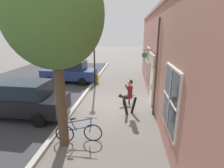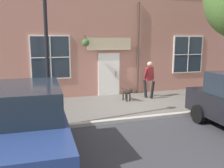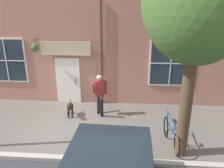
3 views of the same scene
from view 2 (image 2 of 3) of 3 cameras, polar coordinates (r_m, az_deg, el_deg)
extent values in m
plane|color=#66605B|center=(10.86, 5.76, -4.63)|extent=(90.00, 90.00, 0.00)
cube|color=#B2ADA3|center=(9.12, 10.84, -7.28)|extent=(0.20, 28.00, 0.12)
cube|color=#B27566|center=(12.69, 1.67, 9.16)|extent=(0.30, 18.00, 5.08)
cube|color=white|center=(12.45, -0.74, 2.26)|extent=(0.10, 1.10, 2.10)
cube|color=#232D38|center=(12.43, -0.70, 2.01)|extent=(0.03, 0.90, 1.90)
cylinder|color=#47382D|center=(12.47, 0.92, 2.27)|extent=(0.03, 0.03, 0.30)
cube|color=beige|center=(12.24, -0.62, 9.17)|extent=(0.08, 2.20, 0.60)
cylinder|color=#47382D|center=(12.83, 6.01, 7.98)|extent=(0.09, 0.09, 4.57)
cylinder|color=#47382D|center=(11.81, -6.27, 10.88)|extent=(0.44, 0.04, 0.04)
cylinder|color=#47382D|center=(11.64, -6.07, 10.00)|extent=(0.01, 0.01, 0.34)
cone|color=#2D2823|center=(11.64, -6.05, 8.92)|extent=(0.32, 0.32, 0.18)
sphere|color=#3D6B33|center=(11.64, -6.06, 9.36)|extent=(0.34, 0.34, 0.34)
cube|color=white|center=(11.84, -13.88, 5.93)|extent=(0.08, 1.82, 2.02)
cube|color=#232D38|center=(11.81, -13.87, 5.92)|extent=(0.03, 1.70, 1.90)
cube|color=white|center=(11.79, -13.86, 5.91)|extent=(0.04, 0.04, 1.90)
cube|color=white|center=(11.79, -13.86, 5.91)|extent=(0.04, 1.70, 0.04)
cube|color=white|center=(14.37, 16.92, 6.49)|extent=(0.08, 1.82, 2.02)
cube|color=#232D38|center=(14.34, 16.99, 6.48)|extent=(0.03, 1.70, 1.90)
cube|color=white|center=(14.32, 17.04, 6.47)|extent=(0.04, 0.04, 1.90)
cube|color=white|center=(14.32, 17.04, 6.47)|extent=(0.04, 1.70, 0.04)
cylinder|color=black|center=(11.87, 9.22, -1.32)|extent=(0.31, 0.14, 0.86)
cylinder|color=black|center=(12.15, 7.59, -1.01)|extent=(0.31, 0.14, 0.86)
cube|color=maroon|center=(11.89, 8.49, 2.33)|extent=(0.23, 0.35, 0.62)
sphere|color=tan|center=(11.81, 8.59, 4.57)|extent=(0.23, 0.23, 0.23)
sphere|color=black|center=(11.84, 8.53, 4.70)|extent=(0.22, 0.22, 0.22)
cylinder|color=maroon|center=(12.03, 9.36, 2.54)|extent=(0.16, 0.09, 0.57)
cylinder|color=maroon|center=(11.68, 7.74, 2.46)|extent=(0.33, 0.10, 0.52)
ellipsoid|color=black|center=(11.37, 3.34, -1.75)|extent=(0.60, 0.37, 0.24)
cylinder|color=black|center=(11.33, 4.12, -3.16)|extent=(0.06, 0.06, 0.32)
cylinder|color=black|center=(11.25, 3.44, -3.26)|extent=(0.06, 0.06, 0.32)
cylinder|color=black|center=(11.60, 3.22, -2.83)|extent=(0.06, 0.06, 0.32)
cylinder|color=black|center=(11.52, 2.55, -2.92)|extent=(0.06, 0.06, 0.32)
sphere|color=black|center=(11.07, 4.29, -1.60)|extent=(0.20, 0.20, 0.20)
cone|color=black|center=(10.98, 4.60, -1.80)|extent=(0.12, 0.11, 0.09)
cone|color=black|center=(11.09, 4.48, -1.09)|extent=(0.06, 0.06, 0.07)
cone|color=black|center=(11.03, 4.05, -1.14)|extent=(0.06, 0.06, 0.07)
cylinder|color=black|center=(11.66, 2.40, -1.19)|extent=(0.21, 0.08, 0.14)
torus|color=black|center=(12.24, 21.61, -2.03)|extent=(0.70, 0.05, 0.70)
cylinder|color=#1E4C8C|center=(11.88, 23.55, -1.54)|extent=(0.98, 0.20, 0.19)
cylinder|color=#1E4C8C|center=(11.74, 24.28, -1.02)|extent=(0.23, 0.07, 0.48)
cylinder|color=#1E4C8C|center=(11.85, 23.47, 0.02)|extent=(0.82, 0.17, 0.16)
cylinder|color=#1E4C8C|center=(12.13, 21.98, -0.62)|extent=(0.12, 0.05, 0.58)
cylinder|color=#1E4C8C|center=(12.11, 21.95, 0.81)|extent=(0.46, 0.03, 0.03)
cube|color=navy|center=(5.96, -19.04, -10.80)|extent=(4.36, 1.92, 0.76)
cube|color=#1E2833|center=(5.96, -19.33, -3.58)|extent=(2.29, 1.63, 0.68)
cylinder|color=black|center=(7.35, -11.36, -9.57)|extent=(0.63, 0.20, 0.62)
cylinder|color=black|center=(8.85, 19.12, -6.52)|extent=(0.63, 0.20, 0.62)
cylinder|color=black|center=(7.88, -14.60, 6.18)|extent=(0.11, 0.11, 4.53)
cylinder|color=gold|center=(8.27, -18.72, -7.66)|extent=(0.20, 0.20, 0.62)
sphere|color=gold|center=(8.18, -18.87, -5.25)|extent=(0.20, 0.20, 0.20)
cylinder|color=gold|center=(8.15, -18.74, -7.70)|extent=(0.10, 0.07, 0.07)
cylinder|color=gold|center=(8.38, -18.73, -7.21)|extent=(0.10, 0.07, 0.07)
camera|label=1|loc=(17.01, 34.76, 12.27)|focal=28.00mm
camera|label=3|loc=(6.95, 53.07, 17.99)|focal=35.00mm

